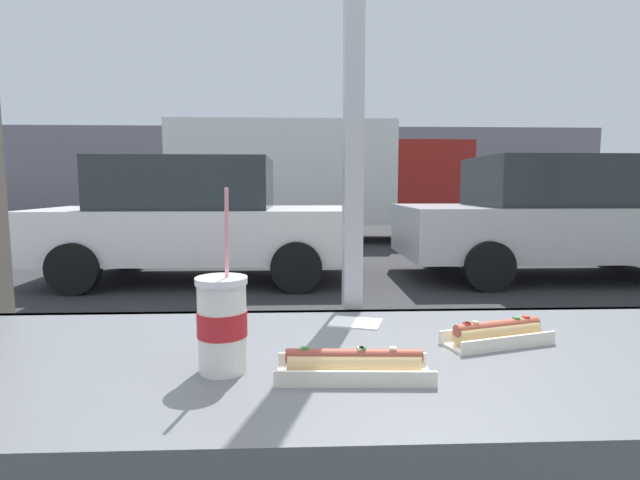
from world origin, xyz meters
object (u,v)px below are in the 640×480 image
at_px(soda_cup_left, 222,323).
at_px(hotdog_tray_far, 354,364).
at_px(parked_car_silver, 563,217).
at_px(parked_car_white, 197,219).
at_px(hotdog_tray_near, 497,333).
at_px(box_truck, 315,177).

xyz_separation_m(soda_cup_left, hotdog_tray_far, (0.23, -0.04, -0.07)).
relative_size(soda_cup_left, parked_car_silver, 0.07).
xyz_separation_m(parked_car_white, parked_car_silver, (5.25, -0.00, 0.01)).
bearing_deg(soda_cup_left, parked_car_white, 102.42).
relative_size(hotdog_tray_near, box_truck, 0.04).
xyz_separation_m(hotdog_tray_near, hotdog_tray_far, (-0.32, -0.17, -0.00)).
distance_m(hotdog_tray_near, hotdog_tray_far, 0.36).
height_order(soda_cup_left, box_truck, box_truck).
relative_size(hotdog_tray_near, parked_car_white, 0.06).
relative_size(hotdog_tray_near, hotdog_tray_far, 0.89).
bearing_deg(box_truck, parked_car_silver, -55.25).
relative_size(parked_car_white, box_truck, 0.64).
height_order(parked_car_white, parked_car_silver, parked_car_silver).
xyz_separation_m(hotdog_tray_far, box_truck, (0.27, 10.96, 0.53)).
bearing_deg(hotdog_tray_near, box_truck, 90.29).
distance_m(hotdog_tray_near, parked_car_silver, 6.75).
relative_size(hotdog_tray_far, parked_car_white, 0.06).
distance_m(hotdog_tray_far, parked_car_silver, 7.06).
relative_size(parked_car_silver, box_truck, 0.68).
height_order(soda_cup_left, parked_car_silver, parked_car_silver).
bearing_deg(parked_car_white, hotdog_tray_far, -75.55).
bearing_deg(hotdog_tray_far, soda_cup_left, 170.62).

